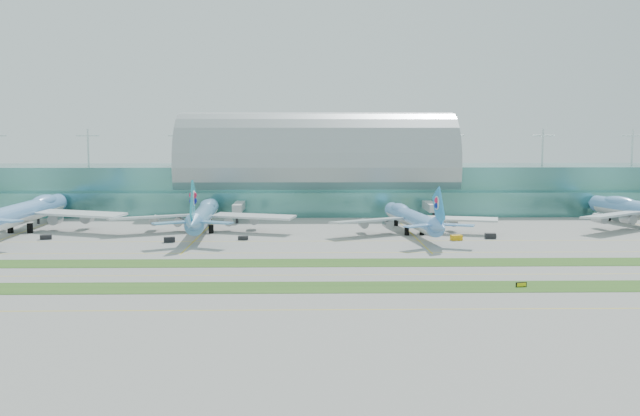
{
  "coord_description": "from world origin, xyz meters",
  "views": [
    {
      "loc": [
        -4.6,
        -183.92,
        34.47
      ],
      "look_at": [
        0.0,
        55.0,
        9.0
      ],
      "focal_mm": 40.0,
      "sensor_mm": 36.0,
      "label": 1
    }
  ],
  "objects_px": {
    "terminal": "(317,178)",
    "airliner_c": "(411,217)",
    "taxiway_sign_east": "(521,285)",
    "airliner_a": "(25,211)",
    "airliner_b": "(203,214)"
  },
  "relations": [
    {
      "from": "airliner_a",
      "to": "airliner_c",
      "type": "height_order",
      "value": "airliner_a"
    },
    {
      "from": "terminal",
      "to": "taxiway_sign_east",
      "type": "xyz_separation_m",
      "value": [
        43.44,
        -157.11,
        -13.68
      ]
    },
    {
      "from": "terminal",
      "to": "taxiway_sign_east",
      "type": "relative_size",
      "value": 129.96
    },
    {
      "from": "terminal",
      "to": "taxiway_sign_east",
      "type": "distance_m",
      "value": 163.58
    },
    {
      "from": "terminal",
      "to": "taxiway_sign_east",
      "type": "height_order",
      "value": "terminal"
    },
    {
      "from": "airliner_c",
      "to": "taxiway_sign_east",
      "type": "relative_size",
      "value": 25.43
    },
    {
      "from": "airliner_a",
      "to": "airliner_b",
      "type": "relative_size",
      "value": 1.14
    },
    {
      "from": "terminal",
      "to": "airliner_c",
      "type": "distance_m",
      "value": 79.17
    },
    {
      "from": "terminal",
      "to": "airliner_b",
      "type": "distance_m",
      "value": 78.03
    },
    {
      "from": "airliner_a",
      "to": "airliner_c",
      "type": "relative_size",
      "value": 1.26
    },
    {
      "from": "taxiway_sign_east",
      "to": "airliner_b",
      "type": "bearing_deg",
      "value": 120.24
    },
    {
      "from": "airliner_a",
      "to": "taxiway_sign_east",
      "type": "xyz_separation_m",
      "value": [
        146.48,
        -93.57,
        -6.58
      ]
    },
    {
      "from": "terminal",
      "to": "airliner_c",
      "type": "bearing_deg",
      "value": -66.61
    },
    {
      "from": "airliner_b",
      "to": "terminal",
      "type": "bearing_deg",
      "value": 55.91
    },
    {
      "from": "airliner_a",
      "to": "terminal",
      "type": "bearing_deg",
      "value": 31.33
    }
  ]
}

